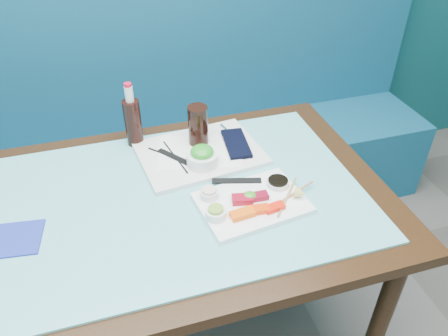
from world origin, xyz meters
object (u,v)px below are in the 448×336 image
object	(u,v)px
dining_table	(170,219)
seaweed_bowl	(202,159)
sashimi_plate	(252,203)
cola_bottle_body	(133,123)
serving_tray	(200,153)
booth_bench	(142,152)
cola_glass	(198,125)
blue_napkin	(17,239)

from	to	relation	value
dining_table	seaweed_bowl	bearing A→B (deg)	40.13
sashimi_plate	cola_bottle_body	distance (m)	0.54
serving_tray	seaweed_bowl	distance (m)	0.08
booth_bench	cola_bottle_body	distance (m)	0.69
serving_tray	cola_glass	bearing A→B (deg)	72.91
dining_table	cola_glass	bearing A→B (deg)	56.89
booth_bench	sashimi_plate	world-z (taller)	booth_bench
cola_glass	blue_napkin	bearing A→B (deg)	-153.27
blue_napkin	seaweed_bowl	bearing A→B (deg)	16.61
booth_bench	seaweed_bowl	size ratio (longest dim) A/B	28.02
cola_bottle_body	serving_tray	bearing A→B (deg)	-34.68
sashimi_plate	serving_tray	world-z (taller)	same
serving_tray	seaweed_bowl	size ratio (longest dim) A/B	3.90
seaweed_bowl	cola_glass	xyz separation A→B (m)	(0.02, 0.13, 0.05)
dining_table	sashimi_plate	xyz separation A→B (m)	(0.24, -0.11, 0.10)
dining_table	cola_bottle_body	distance (m)	0.39
sashimi_plate	cola_bottle_body	size ratio (longest dim) A/B	1.84
seaweed_bowl	cola_glass	bearing A→B (deg)	81.25
sashimi_plate	serving_tray	bearing A→B (deg)	98.19
booth_bench	cola_glass	xyz separation A→B (m)	(0.16, -0.59, 0.47)
dining_table	cola_bottle_body	size ratio (longest dim) A/B	8.08
blue_napkin	cola_glass	bearing A→B (deg)	26.73
dining_table	booth_bench	bearing A→B (deg)	90.00
sashimi_plate	seaweed_bowl	size ratio (longest dim) A/B	2.97
seaweed_bowl	cola_bottle_body	bearing A→B (deg)	132.08
serving_tray	cola_bottle_body	world-z (taller)	cola_bottle_body
sashimi_plate	cola_bottle_body	xyz separation A→B (m)	(-0.29, 0.45, 0.08)
booth_bench	cola_glass	distance (m)	0.77
cola_glass	cola_bottle_body	world-z (taller)	cola_bottle_body
dining_table	cola_bottle_body	bearing A→B (deg)	98.91
booth_bench	dining_table	xyz separation A→B (m)	(0.00, -0.84, 0.29)
sashimi_plate	cola_glass	world-z (taller)	cola_glass
serving_tray	sashimi_plate	bearing A→B (deg)	-80.97
cola_glass	blue_napkin	xyz separation A→B (m)	(-0.60, -0.30, -0.09)
dining_table	serving_tray	bearing A→B (deg)	51.90
dining_table	cola_glass	size ratio (longest dim) A/B	9.55
dining_table	serving_tray	xyz separation A→B (m)	(0.15, 0.20, 0.10)
dining_table	seaweed_bowl	world-z (taller)	seaweed_bowl
seaweed_bowl	cola_glass	size ratio (longest dim) A/B	0.73
seaweed_bowl	serving_tray	bearing A→B (deg)	82.41
dining_table	cola_glass	distance (m)	0.35
seaweed_bowl	blue_napkin	xyz separation A→B (m)	(-0.58, -0.17, -0.03)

